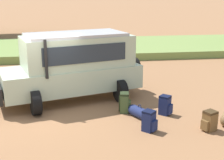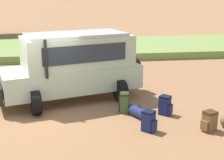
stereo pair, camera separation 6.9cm
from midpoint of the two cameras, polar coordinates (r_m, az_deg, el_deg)
name	(u,v)px [view 1 (the left image)]	position (r m, az deg, el deg)	size (l,w,h in m)	color
ground_plane	(45,111)	(10.69, -12.38, -5.63)	(320.00, 320.00, 0.00)	#936642
grass_bank	(55,49)	(21.04, -10.42, 5.68)	(120.00, 7.00, 0.44)	olive
safari_vehicle	(74,65)	(11.38, -7.15, 2.77)	(5.46, 3.56, 2.44)	#B2C6A8
backpack_beside_front_wheel	(149,121)	(9.00, 6.59, -7.49)	(0.47, 0.47, 0.61)	navy
backpack_cluster_center	(209,121)	(9.39, 17.20, -7.17)	(0.48, 0.42, 0.59)	brown
backpack_near_rear_wheel	(165,105)	(10.24, 9.50, -4.59)	(0.47, 0.47, 0.63)	navy
backpack_outermost	(125,103)	(10.30, 2.15, -4.17)	(0.43, 0.42, 0.66)	#42562D
duffel_bag_low_black_case	(139,113)	(9.92, 4.85, -5.95)	(0.63, 0.89, 0.44)	navy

